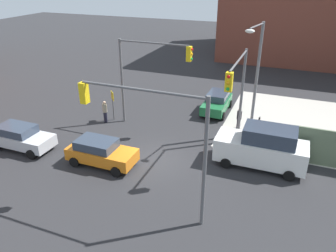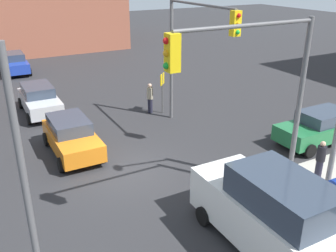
% 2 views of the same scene
% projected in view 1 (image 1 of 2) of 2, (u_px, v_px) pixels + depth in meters
% --- Properties ---
extents(ground_plane, '(120.00, 120.00, 0.00)m').
position_uv_depth(ground_plane, '(153.00, 159.00, 20.93)').
color(ground_plane, '#28282B').
extents(sidewalk_corner, '(12.00, 12.00, 0.01)m').
position_uv_depth(sidewalk_corner, '(306.00, 125.00, 25.49)').
color(sidewalk_corner, '#ADA89E').
rests_on(sidewalk_corner, ground).
extents(traffic_signal_nw_corner, '(5.61, 0.36, 6.50)m').
position_uv_depth(traffic_signal_nw_corner, '(147.00, 67.00, 23.45)').
color(traffic_signal_nw_corner, '#59595B').
rests_on(traffic_signal_nw_corner, ground).
extents(traffic_signal_se_corner, '(6.24, 0.36, 6.50)m').
position_uv_depth(traffic_signal_se_corner, '(153.00, 128.00, 14.43)').
color(traffic_signal_se_corner, '#59595B').
rests_on(traffic_signal_se_corner, ground).
extents(traffic_signal_ne_corner, '(0.36, 5.32, 6.50)m').
position_uv_depth(traffic_signal_ne_corner, '(238.00, 87.00, 19.51)').
color(traffic_signal_ne_corner, '#59595B').
rests_on(traffic_signal_ne_corner, ground).
extents(street_lamp_corner, '(0.84, 2.64, 8.00)m').
position_uv_depth(street_lamp_corner, '(256.00, 74.00, 21.74)').
color(street_lamp_corner, slate).
rests_on(street_lamp_corner, ground).
extents(warning_sign_two_way, '(0.48, 0.48, 2.40)m').
position_uv_depth(warning_sign_two_way, '(113.00, 101.00, 25.69)').
color(warning_sign_two_way, '#4C4C4C').
rests_on(warning_sign_two_way, ground).
extents(mailbox_blue, '(0.56, 0.64, 1.43)m').
position_uv_depth(mailbox_blue, '(264.00, 132.00, 22.74)').
color(mailbox_blue, navy).
rests_on(mailbox_blue, ground).
extents(sedan_green, '(2.02, 4.21, 1.62)m').
position_uv_depth(sedan_green, '(217.00, 102.00, 27.59)').
color(sedan_green, '#1E6638').
rests_on(sedan_green, ground).
extents(coupe_silver, '(4.35, 2.02, 1.62)m').
position_uv_depth(coupe_silver, '(21.00, 137.00, 21.89)').
color(coupe_silver, '#B7BABF').
rests_on(coupe_silver, ground).
extents(coupe_orange, '(4.26, 2.02, 1.62)m').
position_uv_depth(coupe_orange, '(101.00, 152.00, 20.11)').
color(coupe_orange, orange).
rests_on(coupe_orange, ground).
extents(van_white_delivery, '(5.40, 2.32, 2.62)m').
position_uv_depth(van_white_delivery, '(262.00, 147.00, 19.75)').
color(van_white_delivery, white).
rests_on(van_white_delivery, ground).
extents(pedestrian_crossing, '(0.36, 0.36, 1.77)m').
position_uv_depth(pedestrian_crossing, '(105.00, 111.00, 25.62)').
color(pedestrian_crossing, '#9E937A').
rests_on(pedestrian_crossing, ground).
extents(pedestrian_waiting, '(0.36, 0.36, 1.63)m').
position_uv_depth(pedestrian_waiting, '(239.00, 118.00, 24.62)').
color(pedestrian_waiting, black).
rests_on(pedestrian_waiting, ground).
extents(bicycle_leaning_on_fence, '(0.05, 1.75, 0.97)m').
position_uv_depth(bicycle_leaning_on_fence, '(258.00, 123.00, 24.96)').
color(bicycle_leaning_on_fence, black).
rests_on(bicycle_leaning_on_fence, ground).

